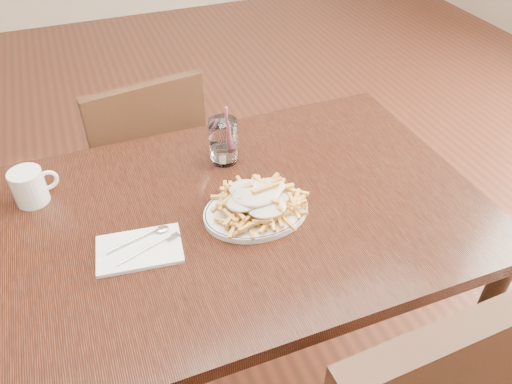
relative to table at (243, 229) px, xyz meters
name	(u,v)px	position (x,y,z in m)	size (l,w,h in m)	color
floor	(246,368)	(0.00, 0.00, -0.67)	(7.00, 7.00, 0.00)	black
table	(243,229)	(0.00, 0.00, 0.00)	(1.20, 0.80, 0.75)	black
chair_far	(147,165)	(-0.15, 0.63, -0.19)	(0.45, 0.45, 0.85)	#331D11
fries_plate	(256,211)	(0.02, -0.04, 0.09)	(0.27, 0.23, 0.02)	white
loaded_fries	(256,197)	(0.02, -0.04, 0.13)	(0.24, 0.20, 0.07)	gold
napkin	(139,249)	(-0.27, -0.06, 0.08)	(0.19, 0.12, 0.01)	white
cutlery	(138,245)	(-0.27, -0.05, 0.09)	(0.18, 0.11, 0.01)	silver
water_glass	(223,143)	(0.02, 0.21, 0.13)	(0.08, 0.08, 0.17)	white
coffee_mug	(30,186)	(-0.48, 0.21, 0.12)	(0.11, 0.08, 0.09)	white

